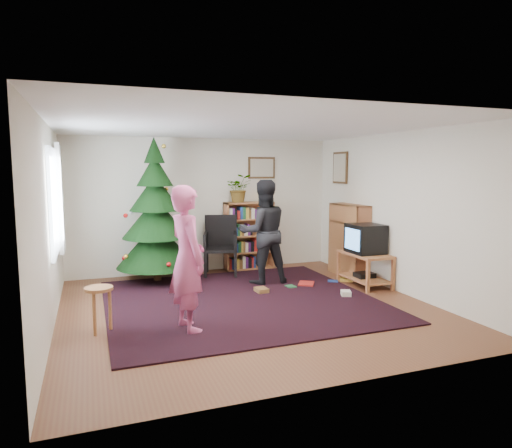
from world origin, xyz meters
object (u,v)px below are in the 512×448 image
object	(u,v)px
tv_stand	(365,266)
crt_tv	(365,239)
bookshelf_back	(249,235)
person_by_chair	(263,232)
picture_back	(262,168)
bookshelf_right	(349,239)
stool	(99,297)
picture_right	(340,168)
armchair	(219,242)
person_standing	(187,259)
potted_plant	(239,188)
christmas_tree	(156,222)
table_lamp	(264,189)

from	to	relation	value
tv_stand	crt_tv	size ratio (longest dim) A/B	1.73
bookshelf_back	person_by_chair	bearing A→B (deg)	-97.40
picture_back	tv_stand	size ratio (longest dim) A/B	0.58
bookshelf_back	crt_tv	size ratio (longest dim) A/B	2.38
bookshelf_right	stool	xyz separation A→B (m)	(-4.31, -1.51, -0.24)
picture_right	bookshelf_right	size ratio (longest dim) A/B	0.46
armchair	person_standing	world-z (taller)	person_standing
person_standing	potted_plant	size ratio (longest dim) A/B	3.31
potted_plant	tv_stand	bearing A→B (deg)	-49.94
picture_right	potted_plant	distance (m)	1.97
picture_right	bookshelf_right	distance (m)	1.42
person_by_chair	potted_plant	distance (m)	1.35
bookshelf_right	person_standing	size ratio (longest dim) A/B	0.75
person_standing	potted_plant	bearing A→B (deg)	-39.99
bookshelf_back	armchair	size ratio (longest dim) A/B	1.20
bookshelf_right	picture_back	bearing A→B (deg)	42.26
picture_back	potted_plant	world-z (taller)	picture_back
christmas_tree	bookshelf_right	world-z (taller)	christmas_tree
crt_tv	armchair	size ratio (longest dim) A/B	0.51
armchair	stool	size ratio (longest dim) A/B	1.97
crt_tv	table_lamp	distance (m)	2.29
christmas_tree	person_by_chair	xyz separation A→B (m)	(1.67, -0.75, -0.15)
picture_right	bookshelf_right	xyz separation A→B (m)	(-0.14, -0.58, -1.29)
picture_back	picture_right	size ratio (longest dim) A/B	0.92
tv_stand	potted_plant	distance (m)	2.75
tv_stand	bookshelf_right	bearing A→B (deg)	80.31
christmas_tree	bookshelf_right	bearing A→B (deg)	-13.07
tv_stand	potted_plant	bearing A→B (deg)	130.06
bookshelf_back	stool	bearing A→B (deg)	-136.33
bookshelf_right	potted_plant	bearing A→B (deg)	55.34
bookshelf_right	armchair	size ratio (longest dim) A/B	1.20
bookshelf_right	tv_stand	xyz separation A→B (m)	(-0.12, -0.70, -0.34)
picture_right	christmas_tree	world-z (taller)	christmas_tree
picture_right	person_by_chair	distance (m)	2.16
stool	table_lamp	size ratio (longest dim) A/B	1.50
bookshelf_right	table_lamp	size ratio (longest dim) A/B	3.57
bookshelf_back	bookshelf_right	world-z (taller)	same
bookshelf_right	table_lamp	world-z (taller)	table_lamp
christmas_tree	tv_stand	size ratio (longest dim) A/B	2.60
tv_stand	armchair	world-z (taller)	armchair
tv_stand	bookshelf_back	bearing A→B (deg)	126.29
picture_right	crt_tv	distance (m)	1.75
table_lamp	christmas_tree	bearing A→B (deg)	-169.21
potted_plant	person_by_chair	bearing A→B (deg)	-87.53
picture_back	tv_stand	distance (m)	2.80
tv_stand	person_standing	xyz separation A→B (m)	(-3.19, -1.09, 0.54)
picture_back	bookshelf_back	distance (m)	1.33
stool	person_by_chair	bearing A→B (deg)	29.88
bookshelf_right	crt_tv	distance (m)	0.72
potted_plant	table_lamp	bearing A→B (deg)	0.00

